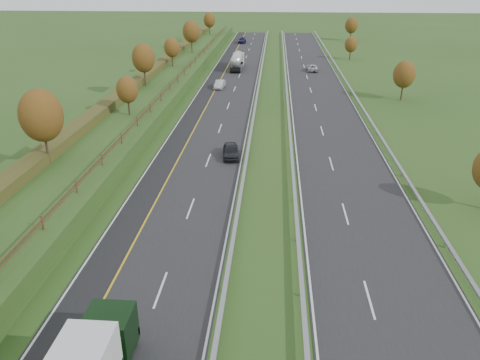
% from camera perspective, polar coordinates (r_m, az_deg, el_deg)
% --- Properties ---
extents(ground, '(400.00, 400.00, 0.00)m').
position_cam_1_polar(ground, '(72.30, 3.64, 8.07)').
color(ground, '#294A1A').
rests_on(ground, ground).
extents(near_carriageway, '(10.50, 200.00, 0.04)m').
position_cam_1_polar(near_carriageway, '(77.59, -2.29, 9.22)').
color(near_carriageway, black).
rests_on(near_carriageway, ground).
extents(far_carriageway, '(10.50, 200.00, 0.04)m').
position_cam_1_polar(far_carriageway, '(77.53, 10.07, 8.86)').
color(far_carriageway, black).
rests_on(far_carriageway, ground).
extents(hard_shoulder, '(3.00, 200.00, 0.04)m').
position_cam_1_polar(hard_shoulder, '(78.09, -5.07, 9.25)').
color(hard_shoulder, black).
rests_on(hard_shoulder, ground).
extents(lane_markings, '(26.75, 200.00, 0.01)m').
position_cam_1_polar(lane_markings, '(77.03, 2.49, 9.13)').
color(lane_markings, silver).
rests_on(lane_markings, near_carriageway).
extents(embankment_left, '(12.00, 200.00, 2.00)m').
position_cam_1_polar(embankment_left, '(79.84, -11.76, 9.90)').
color(embankment_left, '#294A1A').
rests_on(embankment_left, ground).
extents(hedge_left, '(2.20, 180.00, 1.10)m').
position_cam_1_polar(hedge_left, '(80.05, -13.26, 10.94)').
color(hedge_left, '#363C18').
rests_on(hedge_left, embankment_left).
extents(fence_left, '(0.12, 189.06, 1.20)m').
position_cam_1_polar(fence_left, '(77.96, -8.70, 11.09)').
color(fence_left, '#422B19').
rests_on(fence_left, embankment_left).
extents(median_barrier_near, '(0.32, 200.00, 0.71)m').
position_cam_1_polar(median_barrier_near, '(77.02, 1.98, 9.57)').
color(median_barrier_near, gray).
rests_on(median_barrier_near, ground).
extents(median_barrier_far, '(0.32, 200.00, 0.71)m').
position_cam_1_polar(median_barrier_far, '(77.00, 5.82, 9.46)').
color(median_barrier_far, gray).
rests_on(median_barrier_far, ground).
extents(outer_barrier_far, '(0.32, 200.00, 0.71)m').
position_cam_1_polar(outer_barrier_far, '(78.18, 14.38, 9.06)').
color(outer_barrier_far, gray).
rests_on(outer_barrier_far, ground).
extents(trees_left, '(6.64, 164.30, 7.66)m').
position_cam_1_polar(trees_left, '(75.47, -12.52, 13.21)').
color(trees_left, '#2D2116').
rests_on(trees_left, embankment_left).
extents(trees_far, '(8.45, 118.60, 7.12)m').
position_cam_1_polar(trees_far, '(107.04, 16.15, 14.76)').
color(trees_far, '#2D2116').
rests_on(trees_far, ground).
extents(road_tanker, '(2.40, 11.22, 3.46)m').
position_cam_1_polar(road_tanker, '(107.25, -0.36, 14.38)').
color(road_tanker, silver).
rests_on(road_tanker, near_carriageway).
extents(car_dark_near, '(2.32, 4.68, 1.54)m').
position_cam_1_polar(car_dark_near, '(54.41, -1.13, 3.58)').
color(car_dark_near, black).
rests_on(car_dark_near, near_carriageway).
extents(car_silver_mid, '(1.84, 4.45, 1.43)m').
position_cam_1_polar(car_silver_mid, '(88.72, -2.48, 11.59)').
color(car_silver_mid, '#B4B3B8').
rests_on(car_silver_mid, near_carriageway).
extents(car_small_far, '(2.25, 5.31, 1.53)m').
position_cam_1_polar(car_small_far, '(148.47, 0.26, 16.66)').
color(car_small_far, '#141137').
rests_on(car_small_far, near_carriageway).
extents(car_oncoming, '(2.34, 4.90, 1.35)m').
position_cam_1_polar(car_oncoming, '(106.08, 8.81, 13.37)').
color(car_oncoming, '#B8B9BD').
rests_on(car_oncoming, far_carriageway).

